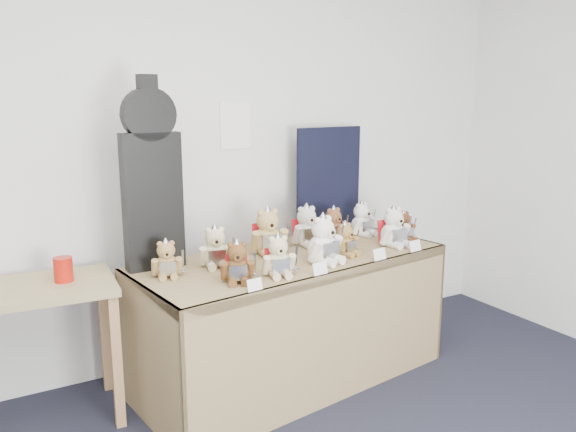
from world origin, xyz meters
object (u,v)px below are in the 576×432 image
teddy_front_far_right (394,228)px  teddy_back_right (334,225)px  side_table (22,311)px  teddy_front_right (345,241)px  guitar_case (152,176)px  teddy_front_left (278,258)px  teddy_front_centre (324,241)px  teddy_front_end (404,228)px  red_cup (63,269)px  display_table (301,286)px  teddy_back_centre_right (307,227)px  teddy_front_far_left (237,264)px  teddy_back_centre_left (268,234)px  teddy_back_left (215,249)px  teddy_back_far_left (167,261)px  teddy_back_end (362,220)px

teddy_front_far_right → teddy_back_right: 0.40m
side_table → teddy_front_right: size_ratio=4.27×
guitar_case → teddy_front_far_right: size_ratio=3.66×
teddy_front_left → teddy_front_centre: (0.35, 0.09, 0.02)m
teddy_front_end → side_table: bearing=162.2°
red_cup → side_table: bearing=177.0°
teddy_front_left → teddy_front_centre: teddy_front_centre is taller
display_table → side_table: size_ratio=2.06×
teddy_front_left → teddy_front_far_right: 0.95m
teddy_front_left → teddy_back_centre_right: bearing=57.9°
teddy_back_centre_right → red_cup: bearing=-179.6°
teddy_front_end → teddy_back_right: size_ratio=0.92×
teddy_front_far_right → teddy_back_centre_right: (-0.47, 0.29, 0.00)m
teddy_front_far_left → teddy_front_left: (0.23, -0.01, 0.00)m
side_table → teddy_front_far_left: size_ratio=3.95×
teddy_front_far_left → teddy_back_centre_left: teddy_back_centre_left is taller
teddy_front_far_left → teddy_back_centre_right: 0.83m
guitar_case → teddy_front_left: guitar_case is taller
teddy_front_left → teddy_front_end: size_ratio=1.09×
teddy_front_left → teddy_back_left: (-0.23, 0.31, 0.01)m
display_table → teddy_back_left: (-0.49, 0.11, 0.27)m
guitar_case → teddy_back_far_left: (0.00, -0.19, -0.42)m
side_table → teddy_back_far_left: teddy_back_far_left is taller
teddy_front_centre → teddy_front_far_left: bearing=173.0°
display_table → teddy_front_left: bearing=-149.5°
teddy_front_right → teddy_back_left: bearing=153.7°
display_table → teddy_front_far_right: 0.73m
teddy_back_right → teddy_back_end: 0.24m
teddy_front_left → teddy_front_far_right: bearing=23.5°
red_cup → teddy_front_left: (1.00, -0.51, 0.05)m
teddy_front_centre → teddy_back_end: 0.73m
teddy_front_end → red_cup: bearing=161.7°
teddy_back_left → teddy_back_far_left: 0.30m
side_table → teddy_front_right: bearing=-8.2°
teddy_front_right → teddy_front_end: bearing=-4.6°
teddy_front_far_left → teddy_front_right: bearing=29.3°
teddy_back_centre_left → teddy_back_right: bearing=17.5°
teddy_front_end → teddy_back_centre_left: bearing=158.9°
red_cup → teddy_back_far_left: teddy_back_far_left is taller
display_table → teddy_front_centre: 0.33m
teddy_back_left → teddy_back_centre_left: (0.38, 0.09, 0.02)m
teddy_front_far_left → teddy_back_far_left: bearing=157.2°
teddy_front_left → teddy_back_end: bearing=41.3°
teddy_back_centre_left → teddy_front_far_left: bearing=-126.2°
teddy_back_far_left → side_table: bearing=171.9°
guitar_case → teddy_back_centre_right: 1.07m
teddy_front_end → teddy_back_left: 1.30m
teddy_front_right → teddy_back_left: (-0.77, 0.17, 0.01)m
red_cup → teddy_back_far_left: 0.54m
teddy_front_left → teddy_back_centre_left: size_ratio=0.78×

